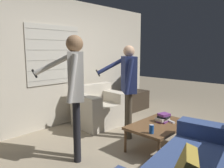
% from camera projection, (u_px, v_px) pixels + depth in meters
% --- Properties ---
extents(ground_plane, '(16.00, 16.00, 0.00)m').
position_uv_depth(ground_plane, '(144.00, 152.00, 3.31)').
color(ground_plane, gray).
extents(wall_back, '(5.20, 0.08, 2.55)m').
position_uv_depth(wall_back, '(64.00, 62.00, 4.48)').
color(wall_back, beige).
rests_on(wall_back, ground_plane).
extents(armchair_beige, '(1.00, 0.85, 0.82)m').
position_uv_depth(armchair_beige, '(99.00, 108.00, 4.52)').
color(armchair_beige, beige).
rests_on(armchair_beige, ground_plane).
extents(coffee_table, '(1.02, 0.66, 0.40)m').
position_uv_depth(coffee_table, '(159.00, 126.00, 3.40)').
color(coffee_table, brown).
rests_on(coffee_table, ground_plane).
extents(tv_stand, '(0.92, 0.45, 0.48)m').
position_uv_depth(tv_stand, '(132.00, 101.00, 5.62)').
color(tv_stand, '#33281E').
rests_on(tv_stand, ground_plane).
extents(tv, '(0.61, 0.51, 0.61)m').
position_uv_depth(tv, '(132.00, 80.00, 5.54)').
color(tv, '#B2B2B7').
rests_on(tv, tv_stand).
extents(person_left_standing, '(0.56, 0.76, 1.73)m').
position_uv_depth(person_left_standing, '(75.00, 83.00, 2.94)').
color(person_left_standing, black).
rests_on(person_left_standing, ground_plane).
extents(person_right_standing, '(0.50, 0.78, 1.61)m').
position_uv_depth(person_right_standing, '(128.00, 80.00, 3.74)').
color(person_right_standing, '#4C4233').
rests_on(person_right_standing, ground_plane).
extents(book_stack, '(0.25, 0.19, 0.14)m').
position_uv_depth(book_stack, '(163.00, 118.00, 3.49)').
color(book_stack, '#75387F').
rests_on(book_stack, coffee_table).
extents(soda_can, '(0.07, 0.07, 0.13)m').
position_uv_depth(soda_can, '(151.00, 129.00, 3.00)').
color(soda_can, '#194C9E').
rests_on(soda_can, coffee_table).
extents(spare_remote, '(0.09, 0.14, 0.02)m').
position_uv_depth(spare_remote, '(171.00, 122.00, 3.46)').
color(spare_remote, white).
rests_on(spare_remote, coffee_table).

